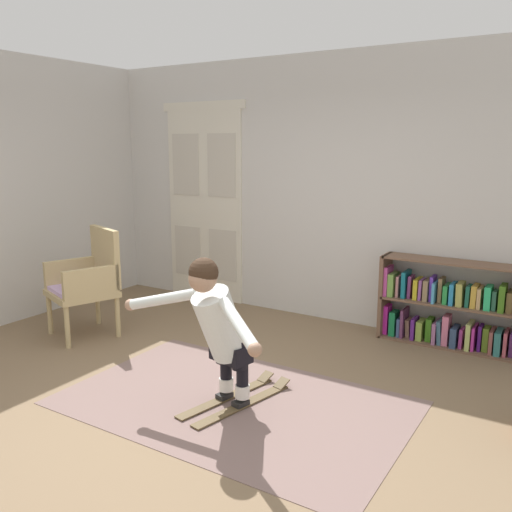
{
  "coord_description": "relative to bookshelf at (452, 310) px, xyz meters",
  "views": [
    {
      "loc": [
        2.4,
        -2.92,
        1.94
      ],
      "look_at": [
        0.11,
        0.78,
        1.05
      ],
      "focal_mm": 38.3,
      "sensor_mm": 36.0,
      "label": 1
    }
  ],
  "objects": [
    {
      "name": "bookshelf",
      "position": [
        0.0,
        0.0,
        0.0
      ],
      "size": [
        1.41,
        0.3,
        0.85
      ],
      "color": "brown",
      "rests_on": "ground"
    },
    {
      "name": "double_door",
      "position": [
        -3.08,
        0.15,
        0.86
      ],
      "size": [
        1.22,
        0.05,
        2.45
      ],
      "color": "beige",
      "rests_on": "ground"
    },
    {
      "name": "person_skier",
      "position": [
        -1.16,
        -2.26,
        0.31
      ],
      "size": [
        1.41,
        0.77,
        1.1
      ],
      "color": "white",
      "rests_on": "skis_pair"
    },
    {
      "name": "wicker_chair",
      "position": [
        -3.27,
        -1.59,
        0.21
      ],
      "size": [
        0.77,
        0.77,
        1.1
      ],
      "color": "tan",
      "rests_on": "ground"
    },
    {
      "name": "ground_plane",
      "position": [
        -1.35,
        -2.39,
        -0.37
      ],
      "size": [
        7.2,
        7.2,
        0.0
      ],
      "primitive_type": "plane",
      "color": "#7C6449"
    },
    {
      "name": "rug",
      "position": [
        -1.13,
        -2.11,
        -0.37
      ],
      "size": [
        2.59,
        1.63,
        0.01
      ],
      "primitive_type": "cube",
      "color": "#7C625C",
      "rests_on": "ground"
    },
    {
      "name": "skis_pair",
      "position": [
        -1.12,
        -2.07,
        -0.35
      ],
      "size": [
        0.47,
        1.01,
        0.07
      ],
      "color": "brown",
      "rests_on": "rug"
    },
    {
      "name": "back_wall",
      "position": [
        -1.35,
        0.21,
        1.08
      ],
      "size": [
        6.0,
        0.1,
        2.9
      ],
      "primitive_type": "cube",
      "color": "beige",
      "rests_on": "ground"
    }
  ]
}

